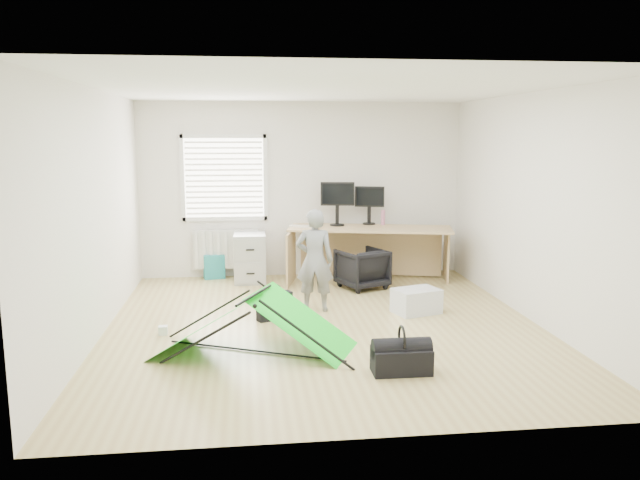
{
  "coord_description": "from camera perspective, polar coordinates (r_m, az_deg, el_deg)",
  "views": [
    {
      "loc": [
        -0.88,
        -6.95,
        2.21
      ],
      "look_at": [
        0.0,
        0.4,
        0.95
      ],
      "focal_mm": 35.0,
      "sensor_mm": 36.0,
      "label": 1
    }
  ],
  "objects": [
    {
      "name": "filing_cabinet",
      "position": [
        9.51,
        -6.41,
        -1.58
      ],
      "size": [
        0.48,
        0.64,
        0.73
      ],
      "primitive_type": "cube",
      "rotation": [
        0.0,
        0.0,
        -0.02
      ],
      "color": "#ABAEB1",
      "rests_on": "ground"
    },
    {
      "name": "storage_crate",
      "position": [
        7.91,
        8.81,
        -5.53
      ],
      "size": [
        0.63,
        0.53,
        0.3
      ],
      "primitive_type": "cube",
      "rotation": [
        0.0,
        0.0,
        0.31
      ],
      "color": "silver",
      "rests_on": "ground"
    },
    {
      "name": "monitor_right",
      "position": [
        9.7,
        4.51,
        2.71
      ],
      "size": [
        0.46,
        0.22,
        0.43
      ],
      "primitive_type": "cube",
      "rotation": [
        0.0,
        0.0,
        -0.29
      ],
      "color": "black",
      "rests_on": "desk"
    },
    {
      "name": "desk",
      "position": [
        9.46,
        4.58,
        -1.32
      ],
      "size": [
        2.54,
        1.31,
        0.83
      ],
      "primitive_type": "cube",
      "rotation": [
        0.0,
        0.0,
        -0.24
      ],
      "color": "tan",
      "rests_on": "ground"
    },
    {
      "name": "back_wall",
      "position": [
        9.77,
        -1.64,
        4.61
      ],
      "size": [
        5.0,
        0.02,
        2.7
      ],
      "primitive_type": "cube",
      "color": "silver",
      "rests_on": "ground"
    },
    {
      "name": "kite",
      "position": [
        6.43,
        -5.99,
        -7.64
      ],
      "size": [
        2.12,
        1.59,
        0.6
      ],
      "primitive_type": null,
      "rotation": [
        0.0,
        0.0,
        -0.43
      ],
      "color": "#13CF1F",
      "rests_on": "ground"
    },
    {
      "name": "window",
      "position": [
        9.68,
        -8.75,
        5.64
      ],
      "size": [
        1.2,
        0.06,
        1.2
      ],
      "primitive_type": "cube",
      "color": "silver",
      "rests_on": "back_wall"
    },
    {
      "name": "monitor_left",
      "position": [
        9.52,
        1.58,
        2.79
      ],
      "size": [
        0.52,
        0.18,
        0.49
      ],
      "primitive_type": "cube",
      "rotation": [
        0.0,
        0.0,
        -0.14
      ],
      "color": "black",
      "rests_on": "desk"
    },
    {
      "name": "tote_bag",
      "position": [
        9.77,
        -9.65,
        -2.43
      ],
      "size": [
        0.34,
        0.2,
        0.37
      ],
      "primitive_type": "cube",
      "rotation": [
        0.0,
        0.0,
        0.22
      ],
      "color": "teal",
      "rests_on": "ground"
    },
    {
      "name": "thermos",
      "position": [
        9.67,
        5.78,
        2.06
      ],
      "size": [
        0.07,
        0.07,
        0.23
      ],
      "primitive_type": "cylinder",
      "rotation": [
        0.0,
        0.0,
        -0.06
      ],
      "color": "#AD617F",
      "rests_on": "desk"
    },
    {
      "name": "white_box",
      "position": [
        7.24,
        -14.15,
        -8.01
      ],
      "size": [
        0.1,
        0.1,
        0.1
      ],
      "primitive_type": "cube",
      "rotation": [
        0.0,
        0.0,
        0.06
      ],
      "color": "silver",
      "rests_on": "ground"
    },
    {
      "name": "office_chair",
      "position": [
        9.06,
        3.86,
        -2.61
      ],
      "size": [
        0.82,
        0.83,
        0.58
      ],
      "primitive_type": "imported",
      "rotation": [
        0.0,
        0.0,
        3.56
      ],
      "color": "black",
      "rests_on": "ground"
    },
    {
      "name": "radiator",
      "position": [
        9.78,
        -8.59,
        -0.82
      ],
      "size": [
        1.0,
        0.12,
        0.6
      ],
      "primitive_type": "cube",
      "color": "silver",
      "rests_on": "back_wall"
    },
    {
      "name": "keyboard",
      "position": [
        9.38,
        -1.4,
        1.24
      ],
      "size": [
        0.5,
        0.34,
        0.02
      ],
      "primitive_type": "cube",
      "rotation": [
        0.0,
        0.0,
        -0.43
      ],
      "color": "beige",
      "rests_on": "desk"
    },
    {
      "name": "laptop_bag",
      "position": [
        7.57,
        -4.18,
        -6.05
      ],
      "size": [
        0.45,
        0.3,
        0.33
      ],
      "primitive_type": "cube",
      "rotation": [
        0.0,
        0.0,
        0.43
      ],
      "color": "black",
      "rests_on": "ground"
    },
    {
      "name": "person",
      "position": [
        7.81,
        -0.49,
        -1.86
      ],
      "size": [
        0.52,
        0.39,
        1.3
      ],
      "primitive_type": "imported",
      "rotation": [
        0.0,
        0.0,
        2.96
      ],
      "color": "slate",
      "rests_on": "ground"
    },
    {
      "name": "ground",
      "position": [
        7.34,
        0.37,
        -7.85
      ],
      "size": [
        5.5,
        5.5,
        0.0
      ],
      "primitive_type": "plane",
      "color": "tan",
      "rests_on": "ground"
    },
    {
      "name": "duffel_bag",
      "position": [
        5.98,
        7.45,
        -10.87
      ],
      "size": [
        0.55,
        0.28,
        0.24
      ],
      "primitive_type": "cube",
      "rotation": [
        0.0,
        0.0,
        -0.01
      ],
      "color": "black",
      "rests_on": "ground"
    }
  ]
}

